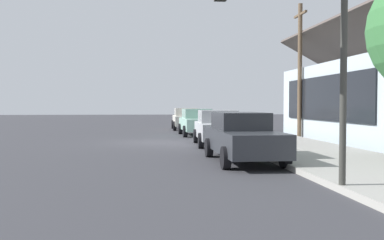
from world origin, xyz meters
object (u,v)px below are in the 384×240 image
object	(u,v)px
traffic_light_main	(295,25)
utility_pole_wooden	(300,68)
car_seafoam	(197,122)
car_ivory	(186,119)
car_silver	(218,127)
fire_hydrant_red	(272,141)
car_charcoal	(242,137)

from	to	relation	value
traffic_light_main	utility_pole_wooden	world-z (taller)	utility_pole_wooden
car_seafoam	traffic_light_main	bearing A→B (deg)	-1.38
car_seafoam	utility_pole_wooden	size ratio (longest dim) A/B	0.59
traffic_light_main	car_seafoam	bearing A→B (deg)	179.57
car_ivory	car_seafoam	xyz separation A→B (m)	(6.25, 0.05, -0.00)
car_ivory	traffic_light_main	distance (m)	23.81
car_silver	traffic_light_main	xyz separation A→B (m)	(10.92, -0.30, 2.68)
traffic_light_main	utility_pole_wooden	size ratio (longest dim) A/B	0.69
car_silver	utility_pole_wooden	world-z (taller)	utility_pole_wooden
car_seafoam	car_silver	distance (m)	6.49
car_seafoam	car_ivory	bearing A→B (deg)	179.49
fire_hydrant_red	traffic_light_main	bearing A→B (deg)	-13.18
car_seafoam	traffic_light_main	world-z (taller)	traffic_light_main
car_silver	car_charcoal	size ratio (longest dim) A/B	0.92
car_charcoal	car_silver	bearing A→B (deg)	177.46
car_ivory	fire_hydrant_red	distance (m)	16.65
car_charcoal	traffic_light_main	bearing A→B (deg)	-1.61
fire_hydrant_red	car_silver	bearing A→B (deg)	-160.44
utility_pole_wooden	car_ivory	bearing A→B (deg)	-146.85
car_silver	utility_pole_wooden	size ratio (longest dim) A/B	0.60
traffic_light_main	fire_hydrant_red	xyz separation A→B (m)	(-7.09, 1.66, -2.99)
car_silver	car_charcoal	world-z (taller)	same
utility_pole_wooden	fire_hydrant_red	world-z (taller)	utility_pole_wooden
car_ivory	traffic_light_main	world-z (taller)	traffic_light_main
car_ivory	traffic_light_main	size ratio (longest dim) A/B	0.87
car_charcoal	traffic_light_main	size ratio (longest dim) A/B	0.94
car_ivory	car_silver	distance (m)	12.74
traffic_light_main	fire_hydrant_red	bearing A→B (deg)	166.82
car_charcoal	utility_pole_wooden	distance (m)	11.85
car_charcoal	traffic_light_main	distance (m)	5.79
car_silver	fire_hydrant_red	distance (m)	4.08
car_seafoam	car_charcoal	size ratio (longest dim) A/B	0.90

